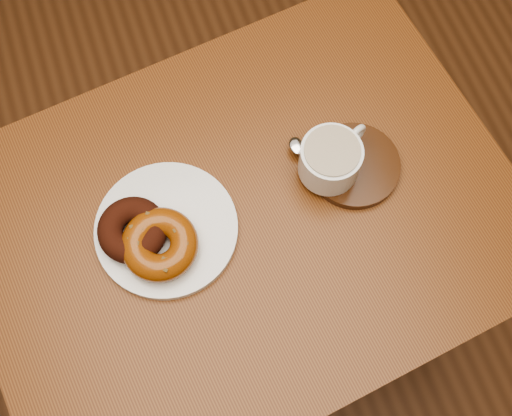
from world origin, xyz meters
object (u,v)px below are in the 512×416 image
object	(u,v)px
saucer	(354,166)
coffee_cup	(331,159)
cafe_table	(246,241)
donut_plate	(166,229)

from	to	relation	value
saucer	coffee_cup	distance (m)	0.06
cafe_table	saucer	world-z (taller)	saucer
cafe_table	coffee_cup	bearing A→B (deg)	3.09
cafe_table	donut_plate	distance (m)	0.19
cafe_table	donut_plate	xyz separation A→B (m)	(-0.13, 0.02, 0.14)
coffee_cup	saucer	bearing A→B (deg)	-34.51
saucer	donut_plate	bearing A→B (deg)	-179.30
cafe_table	saucer	bearing A→B (deg)	-1.10
coffee_cup	donut_plate	bearing A→B (deg)	156.81
saucer	coffee_cup	world-z (taller)	coffee_cup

